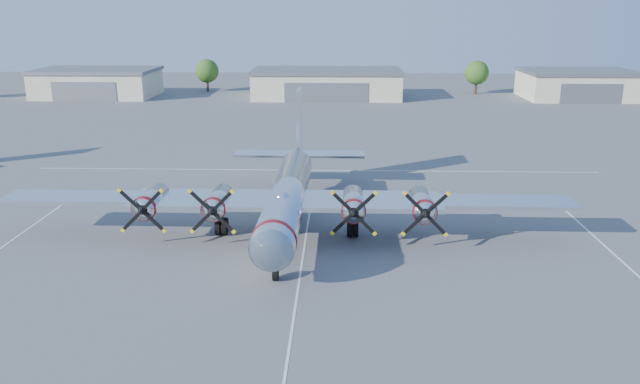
{
  "coord_description": "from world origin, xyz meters",
  "views": [
    {
      "loc": [
        2.47,
        -39.73,
        16.72
      ],
      "look_at": [
        1.04,
        5.97,
        3.2
      ],
      "focal_mm": 35.0,
      "sensor_mm": 36.0,
      "label": 1
    }
  ],
  "objects_px": {
    "tree_west": "(207,71)",
    "tree_east": "(477,73)",
    "hangar_west": "(98,82)",
    "hangar_east": "(577,84)",
    "hangar_center": "(327,83)",
    "main_bomber_b29": "(289,227)"
  },
  "relations": [
    {
      "from": "tree_west",
      "to": "tree_east",
      "type": "bearing_deg",
      "value": -2.08
    },
    {
      "from": "hangar_west",
      "to": "hangar_east",
      "type": "relative_size",
      "value": 1.1
    },
    {
      "from": "hangar_west",
      "to": "tree_west",
      "type": "distance_m",
      "value": 21.61
    },
    {
      "from": "hangar_west",
      "to": "hangar_center",
      "type": "bearing_deg",
      "value": -0.0
    },
    {
      "from": "hangar_east",
      "to": "main_bomber_b29",
      "type": "xyz_separation_m",
      "value": [
        -49.45,
        -75.15,
        -2.71
      ]
    },
    {
      "from": "hangar_east",
      "to": "tree_east",
      "type": "relative_size",
      "value": 3.1
    },
    {
      "from": "hangar_center",
      "to": "main_bomber_b29",
      "type": "xyz_separation_m",
      "value": [
        -1.45,
        -75.15,
        -2.71
      ]
    },
    {
      "from": "hangar_west",
      "to": "hangar_center",
      "type": "relative_size",
      "value": 0.79
    },
    {
      "from": "hangar_west",
      "to": "main_bomber_b29",
      "type": "relative_size",
      "value": 0.53
    },
    {
      "from": "hangar_center",
      "to": "hangar_east",
      "type": "xyz_separation_m",
      "value": [
        48.0,
        0.0,
        0.0
      ]
    },
    {
      "from": "hangar_center",
      "to": "tree_east",
      "type": "height_order",
      "value": "tree_east"
    },
    {
      "from": "tree_east",
      "to": "main_bomber_b29",
      "type": "relative_size",
      "value": 0.16
    },
    {
      "from": "hangar_west",
      "to": "tree_east",
      "type": "bearing_deg",
      "value": 4.6
    },
    {
      "from": "tree_west",
      "to": "tree_east",
      "type": "xyz_separation_m",
      "value": [
        55.0,
        -2.0,
        0.0
      ]
    },
    {
      "from": "main_bomber_b29",
      "to": "tree_west",
      "type": "bearing_deg",
      "value": 106.21
    },
    {
      "from": "tree_west",
      "to": "hangar_west",
      "type": "bearing_deg",
      "value": -158.11
    },
    {
      "from": "hangar_center",
      "to": "tree_east",
      "type": "bearing_deg",
      "value": 11.38
    },
    {
      "from": "hangar_center",
      "to": "tree_west",
      "type": "distance_m",
      "value": 26.3
    },
    {
      "from": "hangar_east",
      "to": "tree_west",
      "type": "xyz_separation_m",
      "value": [
        -73.0,
        8.04,
        1.51
      ]
    },
    {
      "from": "hangar_east",
      "to": "main_bomber_b29",
      "type": "bearing_deg",
      "value": -123.35
    },
    {
      "from": "main_bomber_b29",
      "to": "hangar_west",
      "type": "bearing_deg",
      "value": 120.5
    },
    {
      "from": "hangar_west",
      "to": "hangar_center",
      "type": "distance_m",
      "value": 45.0
    }
  ]
}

